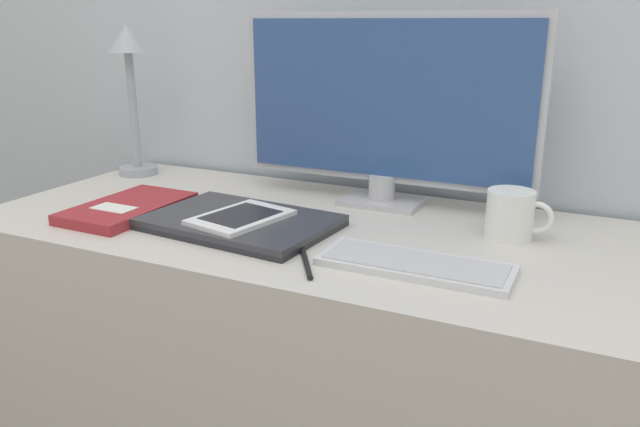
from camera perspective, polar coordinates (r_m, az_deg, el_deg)
desk at (r=1.36m, az=0.87°, el=-16.16°), size 1.41×0.59×0.74m
monitor at (r=1.31m, az=5.93°, el=9.70°), size 0.64×0.11×0.40m
keyboard at (r=1.00m, az=8.70°, el=-4.64°), size 0.31×0.11×0.01m
laptop at (r=1.20m, az=-7.28°, el=-0.80°), size 0.36×0.26×0.02m
ereader at (r=1.18m, az=-7.24°, el=-0.34°), size 0.16×0.20×0.01m
desk_lamp at (r=1.64m, az=-16.96°, el=12.02°), size 0.10×0.10×0.37m
notebook at (r=1.34m, az=-17.15°, el=0.48°), size 0.16×0.26×0.02m
coffee_mug at (r=1.17m, az=17.09°, el=-0.09°), size 0.12×0.08×0.09m
pen at (r=1.01m, az=-1.29°, el=-4.46°), size 0.08×0.12×0.01m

